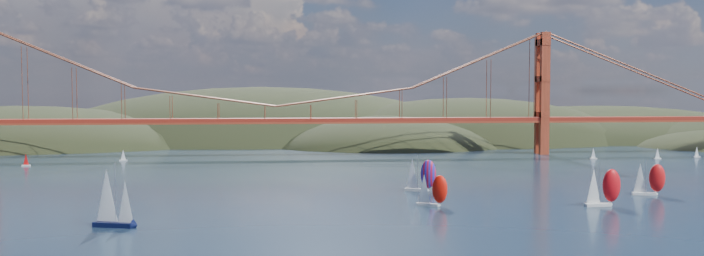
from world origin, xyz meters
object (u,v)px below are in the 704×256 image
(racer_1, at_px, (602,186))
(racer_rwb, at_px, (420,174))
(racer_0, at_px, (431,189))
(racer_2, at_px, (648,178))
(sloop_navy, at_px, (112,198))

(racer_1, distance_m, racer_rwb, 49.78)
(racer_0, distance_m, racer_2, 64.32)
(racer_0, height_order, racer_rwb, racer_rwb)
(sloop_navy, xyz_separation_m, racer_1, (114.95, 14.46, -1.08))
(racer_0, bearing_deg, sloop_navy, -137.86)
(sloop_navy, height_order, racer_2, sloop_navy)
(racer_rwb, bearing_deg, racer_2, 11.56)
(sloop_navy, height_order, racer_1, sloop_navy)
(sloop_navy, relative_size, racer_2, 1.40)
(sloop_navy, xyz_separation_m, racer_0, (72.70, 18.88, -1.84))
(sloop_navy, bearing_deg, racer_0, 31.15)
(sloop_navy, xyz_separation_m, racer_2, (135.96, 30.49, -1.42))
(racer_0, bearing_deg, racer_1, 21.60)
(racer_0, relative_size, racer_2, 0.91)
(racer_1, bearing_deg, racer_2, 34.95)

